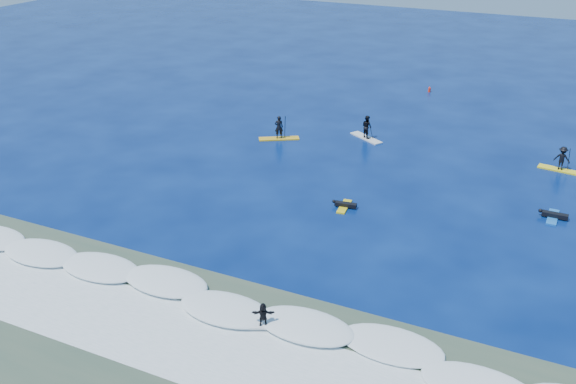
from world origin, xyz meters
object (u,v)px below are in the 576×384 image
at_px(sup_paddler_right, 562,160).
at_px(marker_buoy, 429,89).
at_px(sup_paddler_center, 367,129).
at_px(prone_paddler_near, 344,205).
at_px(prone_paddler_far, 553,216).
at_px(wave_surfer, 263,316).
at_px(sup_paddler_left, 279,131).

distance_m(sup_paddler_right, marker_buoy, 20.76).
height_order(sup_paddler_center, prone_paddler_near, sup_paddler_center).
distance_m(sup_paddler_right, prone_paddler_far, 8.18).
bearing_deg(marker_buoy, prone_paddler_far, -60.10).
height_order(prone_paddler_near, wave_surfer, wave_surfer).
height_order(sup_paddler_left, sup_paddler_center, sup_paddler_left).
xyz_separation_m(prone_paddler_near, marker_buoy, (-1.48, 28.04, 0.13)).
distance_m(sup_paddler_center, prone_paddler_far, 17.32).
bearing_deg(prone_paddler_far, sup_paddler_left, 76.90).
bearing_deg(sup_paddler_right, sup_paddler_left, -164.28).
xyz_separation_m(sup_paddler_right, wave_surfer, (-10.95, -25.76, -0.10)).
bearing_deg(sup_paddler_center, prone_paddler_near, -45.42).
bearing_deg(prone_paddler_far, sup_paddler_center, 61.40).
xyz_separation_m(sup_paddler_right, prone_paddler_far, (0.21, -8.15, -0.67)).
distance_m(sup_paddler_left, marker_buoy, 20.20).
distance_m(prone_paddler_far, wave_surfer, 20.86).
height_order(sup_paddler_center, wave_surfer, sup_paddler_center).
relative_size(sup_paddler_right, wave_surfer, 1.76).
bearing_deg(wave_surfer, sup_paddler_right, 41.76).
bearing_deg(sup_paddler_right, prone_paddler_far, -80.58).
relative_size(sup_paddler_center, prone_paddler_far, 1.41).
bearing_deg(sup_paddler_left, sup_paddler_center, -4.34).
height_order(prone_paddler_far, marker_buoy, marker_buoy).
bearing_deg(prone_paddler_near, sup_paddler_center, 6.48).
bearing_deg(sup_paddler_center, wave_surfer, -49.60).
bearing_deg(sup_paddler_left, marker_buoy, 36.47).
xyz_separation_m(sup_paddler_left, prone_paddler_near, (9.27, -9.40, -0.57)).
height_order(sup_paddler_right, prone_paddler_far, sup_paddler_right).
xyz_separation_m(prone_paddler_far, marker_buoy, (-13.73, 23.88, 0.11)).
relative_size(sup_paddler_right, marker_buoy, 4.93).
relative_size(prone_paddler_far, marker_buoy, 3.57).
bearing_deg(marker_buoy, sup_paddler_center, -95.10).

